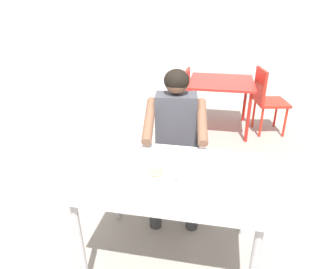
{
  "coord_description": "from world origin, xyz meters",
  "views": [
    {
      "loc": [
        0.34,
        -1.52,
        1.72
      ],
      "look_at": [
        0.01,
        0.23,
        0.87
      ],
      "focal_mm": 30.58,
      "sensor_mm": 36.0,
      "label": 1
    }
  ],
  "objects": [
    {
      "name": "thali_tray",
      "position": [
        0.04,
        -0.04,
        0.73
      ],
      "size": [
        0.28,
        0.28,
        0.03
      ],
      "color": "#B7BABF",
      "rests_on": "table_foreground"
    },
    {
      "name": "diner_foreground",
      "position": [
        0.01,
        0.59,
        0.73
      ],
      "size": [
        0.54,
        0.59,
        1.22
      ],
      "color": "#343434",
      "rests_on": "ground"
    },
    {
      "name": "chair_red_left",
      "position": [
        -0.23,
        2.38,
        0.49
      ],
      "size": [
        0.41,
        0.44,
        0.83
      ],
      "color": "red",
      "rests_on": "ground"
    },
    {
      "name": "chair_red_right",
      "position": [
        0.97,
        2.38,
        0.52
      ],
      "size": [
        0.48,
        0.5,
        0.89
      ],
      "color": "red",
      "rests_on": "ground"
    },
    {
      "name": "drinking_cup",
      "position": [
        0.34,
        -0.01,
        0.77
      ],
      "size": [
        0.08,
        0.08,
        0.1
      ],
      "color": "silver",
      "rests_on": "table_foreground"
    },
    {
      "name": "chair_foreground",
      "position": [
        -0.01,
        0.8,
        0.5
      ],
      "size": [
        0.48,
        0.46,
        0.83
      ],
      "color": "#3F3F44",
      "rests_on": "ground"
    },
    {
      "name": "back_wall",
      "position": [
        0.0,
        3.96,
        1.7
      ],
      "size": [
        12.0,
        0.12,
        3.4
      ],
      "primitive_type": "cube",
      "color": "silver",
      "rests_on": "ground"
    },
    {
      "name": "ground_plane",
      "position": [
        0.0,
        0.0,
        -0.03
      ],
      "size": [
        12.0,
        12.0,
        0.05
      ],
      "primitive_type": "cube",
      "color": "gray"
    },
    {
      "name": "table_foreground",
      "position": [
        0.08,
        -0.02,
        0.65
      ],
      "size": [
        1.16,
        0.76,
        0.72
      ],
      "color": "silver",
      "rests_on": "ground"
    },
    {
      "name": "table_background_red",
      "position": [
        0.36,
        2.38,
        0.62
      ],
      "size": [
        0.87,
        0.86,
        0.71
      ],
      "color": "red",
      "rests_on": "ground"
    }
  ]
}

